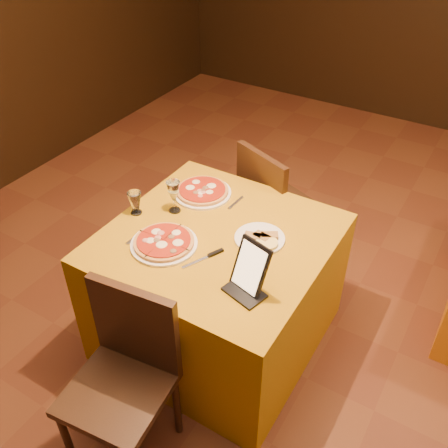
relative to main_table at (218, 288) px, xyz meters
The scene contains 13 objects.
floor 0.70m from the main_table, ahead, with size 6.00×7.00×0.01m, color #5E2D19.
main_table is the anchor object (origin of this frame).
chair_main_near 0.84m from the main_table, 90.00° to the right, with size 0.46×0.46×0.91m, color black, non-canonical shape.
chair_main_far 0.79m from the main_table, 90.00° to the left, with size 0.37×0.37×0.91m, color black, non-canonical shape.
pizza_near 0.48m from the main_table, 133.45° to the right, with size 0.34×0.34×0.03m.
pizza_far 0.55m from the main_table, 134.58° to the left, with size 0.33×0.33×0.03m.
cutlet_dish 0.44m from the main_table, 23.43° to the left, with size 0.26×0.26×0.03m.
wine_glass 0.57m from the main_table, 168.32° to the left, with size 0.08×0.08×0.19m, color #F5F68B, non-canonical shape.
water_glass 0.65m from the main_table, behind, with size 0.07×0.07×0.13m, color white, non-canonical shape.
tablet 0.63m from the main_table, 36.64° to the right, with size 0.17×0.01×0.24m, color black.
knife 0.43m from the main_table, 81.65° to the right, with size 0.21×0.02×0.01m, color #BCBBC3.
fork_near 0.56m from the main_table, 147.93° to the right, with size 0.15×0.02×0.01m, color silver.
fork_far 0.49m from the main_table, 102.39° to the left, with size 0.14×0.02×0.01m, color silver.
Camera 1 is at (0.46, -1.65, 2.35)m, focal length 40.00 mm.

